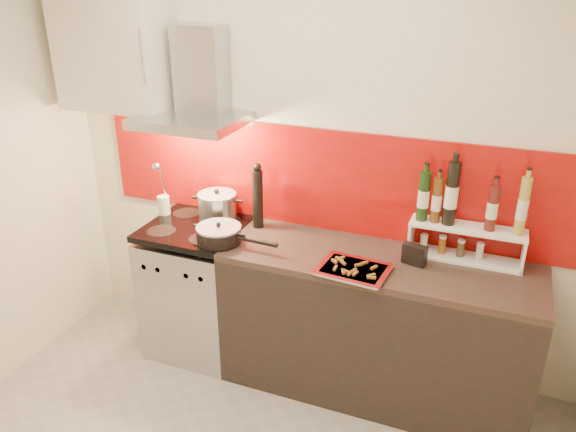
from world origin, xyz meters
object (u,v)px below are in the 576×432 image
at_px(stock_pot, 217,207).
at_px(saute_pan, 220,234).
at_px(pepper_mill, 258,197).
at_px(counter, 375,326).
at_px(range_stove, 199,289).
at_px(baking_tray, 353,269).

relative_size(stock_pot, saute_pan, 0.48).
height_order(stock_pot, pepper_mill, pepper_mill).
bearing_deg(counter, stock_pot, 173.19).
bearing_deg(range_stove, pepper_mill, 22.67).
distance_m(counter, baking_tray, 0.51).
bearing_deg(saute_pan, baking_tray, -3.42).
height_order(counter, baking_tray, baking_tray).
bearing_deg(saute_pan, counter, 8.62).
relative_size(counter, pepper_mill, 4.24).
distance_m(stock_pot, baking_tray, 1.05).
bearing_deg(stock_pot, range_stove, -126.02).
height_order(range_stove, counter, range_stove).
relative_size(pepper_mill, baking_tray, 1.06).
bearing_deg(stock_pot, saute_pan, -59.58).
bearing_deg(counter, baking_tray, -117.97).
xyz_separation_m(counter, pepper_mill, (-0.82, 0.15, 0.66)).
relative_size(counter, baking_tray, 4.48).
xyz_separation_m(stock_pot, saute_pan, (0.16, -0.27, -0.04)).
bearing_deg(saute_pan, stock_pot, 120.42).
xyz_separation_m(pepper_mill, baking_tray, (0.72, -0.35, -0.19)).
distance_m(stock_pot, pepper_mill, 0.30).
height_order(saute_pan, baking_tray, saute_pan).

